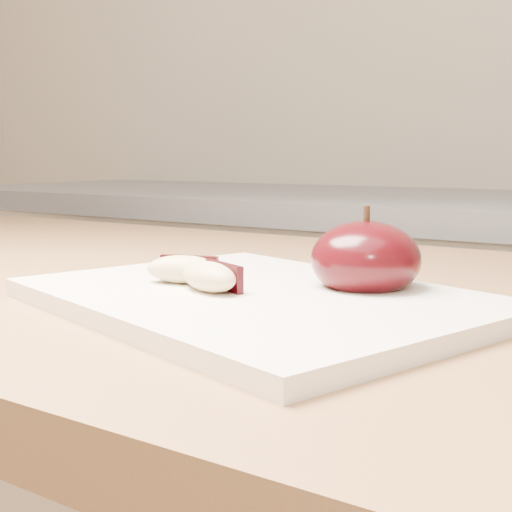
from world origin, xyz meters
The scene contains 5 objects.
back_cabinet centered at (0.00, 1.20, 0.47)m, with size 2.40×0.62×0.94m.
cutting_board centered at (0.01, 0.40, 0.91)m, with size 0.33×0.24×0.01m, color silver.
apple_half centered at (0.07, 0.46, 0.93)m, with size 0.10×0.10×0.07m.
apple_wedge_a centered at (-0.05, 0.40, 0.92)m, with size 0.06×0.05×0.02m.
apple_wedge_b centered at (-0.01, 0.38, 0.92)m, with size 0.06×0.05×0.02m.
Camera 1 is at (0.29, -0.01, 1.01)m, focal length 50.00 mm.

